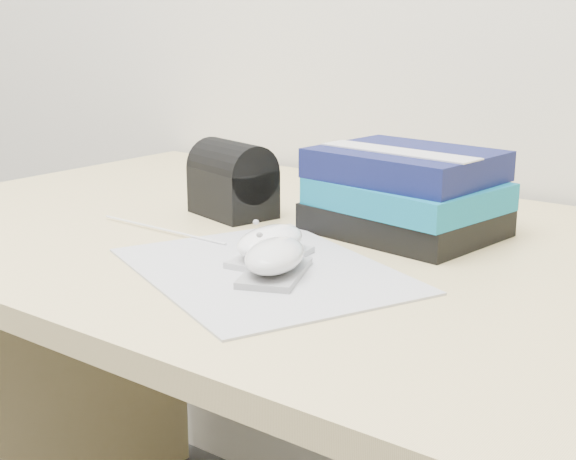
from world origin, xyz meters
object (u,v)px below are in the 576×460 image
Objects in this scene: mouse_rear at (270,244)px; mouse_front at (275,258)px; book_stack at (406,193)px; pouch at (233,180)px; desk at (420,410)px.

mouse_rear and mouse_front have the same top height.
mouse_rear is 0.92× the size of mouse_front.
mouse_front is 0.50× the size of book_stack.
mouse_front is 0.31m from pouch.
mouse_front is at bearing -94.54° from book_stack.
pouch is at bearing -174.66° from desk.
book_stack is (-0.05, 0.03, 0.29)m from desk.
mouse_front is (-0.07, -0.23, 0.26)m from desk.
mouse_front reaches higher than desk.
desk is 0.35m from mouse_front.
mouse_rear is 0.46× the size of book_stack.
book_stack is (0.06, 0.22, 0.03)m from mouse_rear.
book_stack reaches higher than mouse_front.
pouch reaches higher than mouse_front.
mouse_rear reaches higher than desk.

